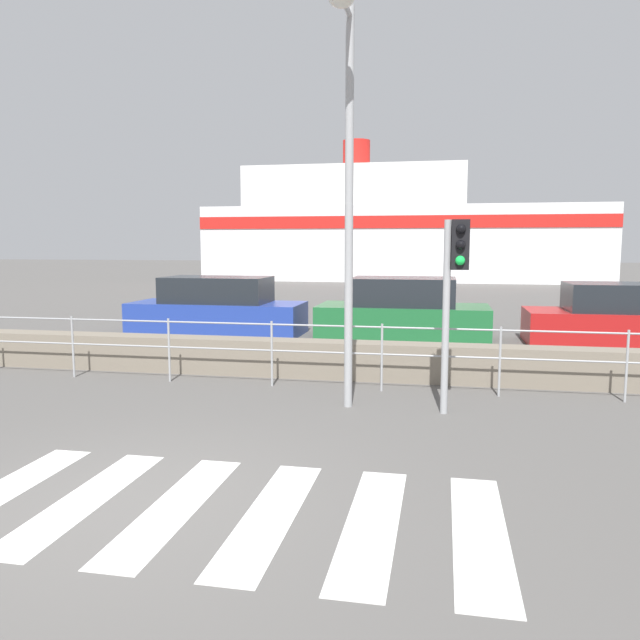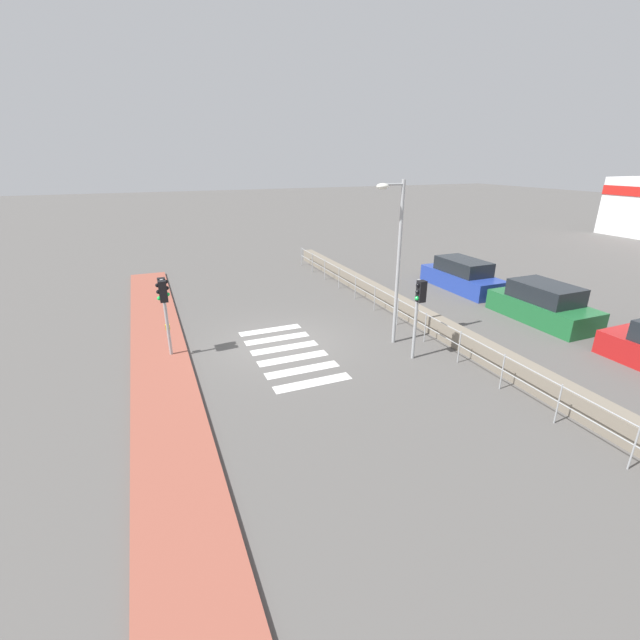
# 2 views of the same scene
# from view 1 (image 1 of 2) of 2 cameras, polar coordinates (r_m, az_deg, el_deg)

# --- Properties ---
(ground_plane) EXTENTS (160.00, 160.00, 0.00)m
(ground_plane) POSITION_cam_1_polar(r_m,az_deg,el_deg) (6.27, -16.89, -15.69)
(ground_plane) COLOR #565451
(crosswalk) EXTENTS (4.95, 2.40, 0.01)m
(crosswalk) POSITION_cam_1_polar(r_m,az_deg,el_deg) (5.92, -8.92, -16.80)
(crosswalk) COLOR silver
(crosswalk) RESTS_ON ground_plane
(seawall) EXTENTS (24.59, 0.55, 0.66)m
(seawall) POSITION_cam_1_polar(r_m,az_deg,el_deg) (11.35, -3.23, -3.46)
(seawall) COLOR slate
(seawall) RESTS_ON ground_plane
(harbor_fence) EXTENTS (22.17, 0.04, 1.10)m
(harbor_fence) POSITION_cam_1_polar(r_m,az_deg,el_deg) (10.45, -4.44, -2.13)
(harbor_fence) COLOR #9EA0A3
(harbor_fence) RESTS_ON ground_plane
(traffic_light_far) EXTENTS (0.34, 0.32, 2.71)m
(traffic_light_far) POSITION_cam_1_polar(r_m,az_deg,el_deg) (8.77, 12.23, 4.27)
(traffic_light_far) COLOR #9EA0A3
(traffic_light_far) RESTS_ON ground_plane
(streetlamp) EXTENTS (0.32, 1.03, 5.63)m
(streetlamp) POSITION_cam_1_polar(r_m,az_deg,el_deg) (8.86, 2.51, 14.30)
(streetlamp) COLOR #9EA0A3
(streetlamp) RESTS_ON ground_plane
(ferry_boat) EXTENTS (25.47, 7.16, 9.17)m
(ferry_boat) POSITION_cam_1_polar(r_m,az_deg,el_deg) (42.16, 6.62, 7.96)
(ferry_boat) COLOR white
(ferry_boat) RESTS_ON ground_plane
(parked_car_blue) EXTENTS (4.59, 1.75, 1.51)m
(parked_car_blue) POSITION_cam_1_polar(r_m,az_deg,el_deg) (16.84, -9.37, 0.97)
(parked_car_blue) COLOR #233D9E
(parked_car_blue) RESTS_ON ground_plane
(parked_car_green) EXTENTS (4.24, 1.90, 1.54)m
(parked_car_green) POSITION_cam_1_polar(r_m,az_deg,el_deg) (15.80, 7.60, 0.65)
(parked_car_green) COLOR #1E6633
(parked_car_green) RESTS_ON ground_plane
(parked_car_red) EXTENTS (4.55, 1.81, 1.46)m
(parked_car_red) POSITION_cam_1_polar(r_m,az_deg,el_deg) (16.34, 26.21, 0.08)
(parked_car_red) COLOR #B21919
(parked_car_red) RESTS_ON ground_plane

